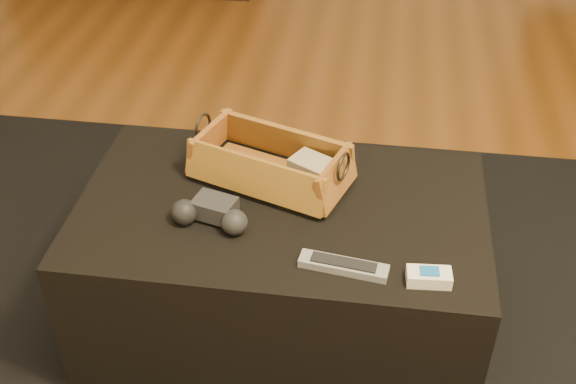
# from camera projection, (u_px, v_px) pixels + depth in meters

# --- Properties ---
(floor) EXTENTS (5.00, 5.50, 0.01)m
(floor) POSITION_uv_depth(u_px,v_px,m) (324.00, 339.00, 1.99)
(floor) COLOR brown
(floor) RESTS_ON ground
(area_rug) EXTENTS (2.60, 2.00, 0.01)m
(area_rug) POSITION_uv_depth(u_px,v_px,m) (279.00, 339.00, 1.98)
(area_rug) COLOR black
(area_rug) RESTS_ON floor
(ottoman) EXTENTS (1.00, 0.60, 0.42)m
(ottoman) POSITION_uv_depth(u_px,v_px,m) (282.00, 269.00, 1.89)
(ottoman) COLOR black
(ottoman) RESTS_ON area_rug
(tv_remote) EXTENTS (0.21, 0.09, 0.02)m
(tv_remote) POSITION_uv_depth(u_px,v_px,m) (261.00, 172.00, 1.83)
(tv_remote) COLOR black
(tv_remote) RESTS_ON wicker_basket
(cloth_bundle) EXTENTS (0.13, 0.12, 0.06)m
(cloth_bundle) POSITION_uv_depth(u_px,v_px,m) (313.00, 170.00, 1.81)
(cloth_bundle) COLOR tan
(cloth_bundle) RESTS_ON wicker_basket
(wicker_basket) EXTENTS (0.44, 0.32, 0.14)m
(wicker_basket) POSITION_uv_depth(u_px,v_px,m) (271.00, 164.00, 1.82)
(wicker_basket) COLOR #AA6726
(wicker_basket) RESTS_ON ottoman
(game_controller) EXTENTS (0.20, 0.13, 0.06)m
(game_controller) POSITION_uv_depth(u_px,v_px,m) (211.00, 213.00, 1.69)
(game_controller) COLOR #252527
(game_controller) RESTS_ON ottoman
(silver_remote) EXTENTS (0.20, 0.07, 0.02)m
(silver_remote) POSITION_uv_depth(u_px,v_px,m) (344.00, 266.00, 1.58)
(silver_remote) COLOR #929599
(silver_remote) RESTS_ON ottoman
(cream_gadget) EXTENTS (0.10, 0.06, 0.04)m
(cream_gadget) POSITION_uv_depth(u_px,v_px,m) (429.00, 277.00, 1.54)
(cream_gadget) COLOR white
(cream_gadget) RESTS_ON ottoman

